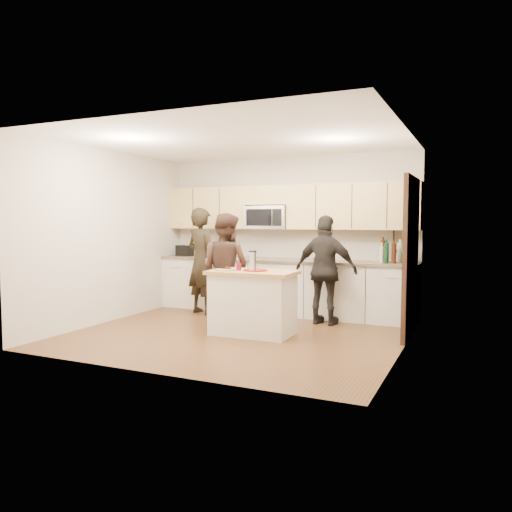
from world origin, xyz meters
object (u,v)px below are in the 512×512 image
at_px(woman_left, 202,261).
at_px(woman_right, 326,270).
at_px(woman_center, 225,268).
at_px(toaster, 185,250).
at_px(island, 253,302).

xyz_separation_m(woman_left, woman_right, (2.19, 0.00, -0.07)).
bearing_deg(woman_left, woman_center, 163.61).
bearing_deg(toaster, woman_center, -36.73).
bearing_deg(woman_right, woman_left, 4.75).
relative_size(woman_left, woman_right, 1.08).
relative_size(woman_center, woman_right, 1.02).
bearing_deg(woman_center, woman_right, -150.72).
distance_m(woman_center, woman_right, 1.55).
xyz_separation_m(island, woman_center, (-0.72, 0.55, 0.40)).
bearing_deg(toaster, island, -36.93).
bearing_deg(island, woman_center, 142.05).
bearing_deg(woman_right, toaster, -5.87).
height_order(toaster, woman_right, woman_right).
height_order(island, toaster, toaster).
relative_size(toaster, woman_left, 0.15).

